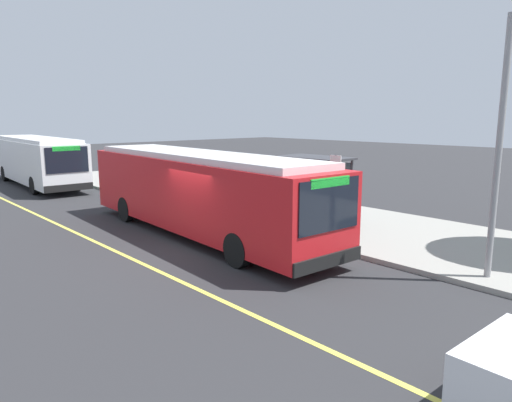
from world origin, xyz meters
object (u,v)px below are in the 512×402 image
route_sign_post (335,185)px  pedestrian_commuter (247,192)px  transit_bus_second (37,159)px  waiting_bench (313,206)px  transit_bus_main (199,190)px

route_sign_post → pedestrian_commuter: route_sign_post is taller
transit_bus_second → route_sign_post: 20.83m
waiting_bench → transit_bus_second: bearing=-164.8°
transit_bus_main → route_sign_post: bearing=36.0°
transit_bus_main → pedestrian_commuter: (-0.96, 3.08, -0.50)m
waiting_bench → route_sign_post: size_ratio=0.57×
transit_bus_second → route_sign_post: bearing=8.2°
waiting_bench → pedestrian_commuter: pedestrian_commuter is taller
transit_bus_main → pedestrian_commuter: size_ratio=7.38×
transit_bus_second → waiting_bench: size_ratio=7.32×
transit_bus_main → pedestrian_commuter: bearing=107.3°
route_sign_post → pedestrian_commuter: bearing=176.5°
waiting_bench → route_sign_post: route_sign_post is taller
transit_bus_second → pedestrian_commuter: (15.81, 3.28, -0.50)m
transit_bus_second → pedestrian_commuter: transit_bus_second is taller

